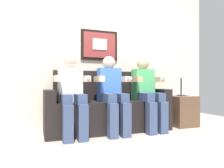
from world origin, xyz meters
name	(u,v)px	position (x,y,z in m)	size (l,w,h in m)	color
ground_plane	(116,136)	(0.00, 0.00, 0.00)	(5.51, 5.51, 0.00)	#9E9384
back_wall_assembly	(99,49)	(0.00, 0.76, 1.30)	(4.24, 0.10, 2.60)	beige
couch	(108,110)	(0.00, 0.33, 0.31)	(1.84, 0.58, 0.90)	black
person_on_left	(72,91)	(-0.57, 0.16, 0.61)	(0.46, 0.56, 1.11)	white
person_in_middle	(112,91)	(0.00, 0.16, 0.61)	(0.46, 0.56, 1.11)	#3F72CC
person_on_right	(147,90)	(0.57, 0.16, 0.61)	(0.46, 0.56, 1.11)	#4CB266
side_table_right	(182,111)	(1.27, 0.22, 0.25)	(0.40, 0.40, 0.50)	brown
table_lamp	(181,75)	(1.27, 0.23, 0.86)	(0.22, 0.22, 0.46)	#333338
spare_remote_on_table	(188,95)	(1.37, 0.18, 0.51)	(0.04, 0.13, 0.02)	white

